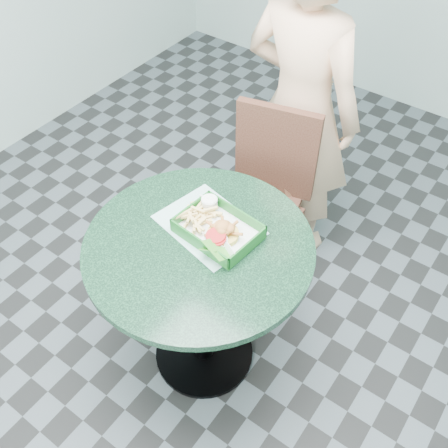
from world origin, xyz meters
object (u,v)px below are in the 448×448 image
Objects in this scene: cafe_table at (200,276)px; food_basket at (218,235)px; sauce_ramekin at (206,206)px; diner_person at (302,99)px; dining_chair at (263,190)px; crab_sandwich at (224,233)px.

food_basket is at bearing 69.04° from cafe_table.
food_basket is 0.13m from sauce_ramekin.
diner_person reaches higher than cafe_table.
diner_person is (0.00, 0.28, 0.35)m from dining_chair.
crab_sandwich is 1.87× the size of sauce_ramekin.
dining_chair is 15.09× the size of sauce_ramekin.
crab_sandwich is at bearing -12.80° from food_basket.
cafe_table is at bearing 99.50° from diner_person.
dining_chair is 0.53× the size of diner_person.
food_basket is 0.04m from crab_sandwich.
cafe_table is 13.62× the size of sauce_ramekin.
cafe_table is 0.21m from food_basket.
diner_person is at bearing 99.00° from food_basket.
diner_person is at bearing 100.91° from crab_sandwich.
diner_person is 28.46× the size of sauce_ramekin.
crab_sandwich is (0.16, -0.81, -0.08)m from diner_person.
dining_chair is 0.53m from sauce_ramekin.
sauce_ramekin is at bearing 94.96° from diner_person.
diner_person is 0.82m from food_basket.
dining_chair is 3.27× the size of food_basket.
food_basket is 2.47× the size of crab_sandwich.
crab_sandwich reaches higher than cafe_table.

